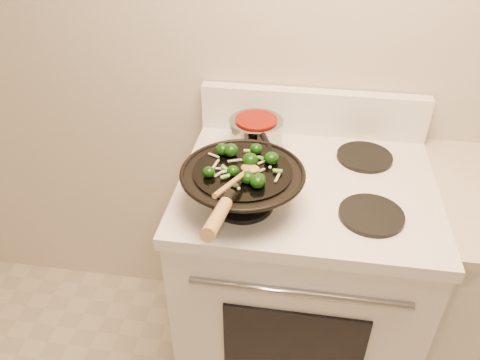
# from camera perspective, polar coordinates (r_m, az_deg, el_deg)

# --- Properties ---
(stove) EXTENTS (0.78, 0.67, 1.08)m
(stove) POSITION_cam_1_polar(r_m,az_deg,el_deg) (1.75, 6.98, -11.97)
(stove) COLOR white
(stove) RESTS_ON ground
(wok) EXTENTS (0.35, 0.57, 0.24)m
(wok) POSITION_cam_1_polar(r_m,az_deg,el_deg) (1.29, 0.28, -0.62)
(wok) COLOR black
(wok) RESTS_ON stove
(stirfry) EXTENTS (0.22, 0.22, 0.04)m
(stirfry) POSITION_cam_1_polar(r_m,az_deg,el_deg) (1.27, 0.85, 2.09)
(stirfry) COLOR black
(stirfry) RESTS_ON wok
(wooden_spoon) EXTENTS (0.09, 0.24, 0.07)m
(wooden_spoon) POSITION_cam_1_polar(r_m,az_deg,el_deg) (1.20, 0.14, 0.54)
(wooden_spoon) COLOR #A47640
(wooden_spoon) RESTS_ON wok
(saucepan) EXTENTS (0.18, 0.28, 0.10)m
(saucepan) POSITION_cam_1_polar(r_m,az_deg,el_deg) (1.55, 1.98, 5.72)
(saucepan) COLOR gray
(saucepan) RESTS_ON stove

